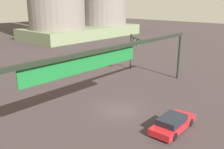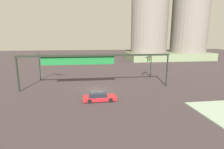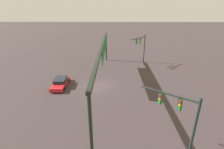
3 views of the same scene
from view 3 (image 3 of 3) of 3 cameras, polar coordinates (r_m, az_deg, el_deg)
The scene contains 5 objects.
ground_plane at distance 26.49m, azimuth -4.73°, elevation -3.86°, with size 218.00×218.00×0.00m, color #382E2F.
traffic_signal_near_corner at distance 35.88m, azimuth 9.73°, elevation 9.96°, with size 3.47×3.27×6.02m.
traffic_signal_opposite_side at distance 14.63m, azimuth 21.92°, elevation -11.68°, with size 2.80×3.96×5.49m.
overhead_sign_gantry at distance 25.42m, azimuth -3.12°, elevation 7.98°, with size 27.24×0.43×6.26m.
sedan_car_approaching at distance 27.37m, azimuth -16.88°, elevation -2.59°, with size 4.91×2.06×1.21m.
Camera 3 is at (23.69, 2.47, 11.61)m, focal length 27.30 mm.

